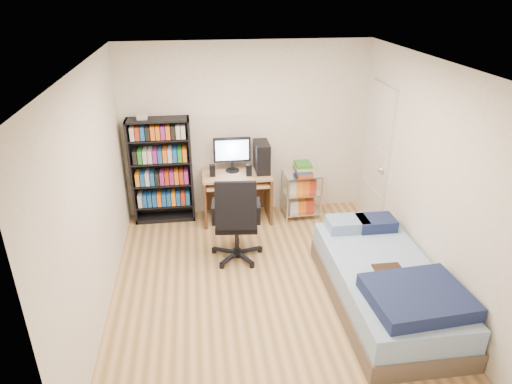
{
  "coord_description": "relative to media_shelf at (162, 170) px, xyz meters",
  "views": [
    {
      "loc": [
        -0.7,
        -4.24,
        3.21
      ],
      "look_at": [
        -0.07,
        0.4,
        1.03
      ],
      "focal_mm": 32.0,
      "sensor_mm": 36.0,
      "label": 1
    }
  ],
  "objects": [
    {
      "name": "room",
      "position": [
        1.22,
        -1.84,
        0.47
      ],
      "size": [
        3.58,
        4.08,
        2.58
      ],
      "color": "tan",
      "rests_on": "ground"
    },
    {
      "name": "media_shelf",
      "position": [
        0.0,
        0.0,
        0.0
      ],
      "size": [
        0.86,
        0.29,
        1.58
      ],
      "color": "black",
      "rests_on": "room"
    },
    {
      "name": "computer_desk",
      "position": [
        1.14,
        -0.1,
        -0.12
      ],
      "size": [
        0.97,
        0.56,
        1.22
      ],
      "color": "tan",
      "rests_on": "room"
    },
    {
      "name": "office_chair",
      "position": [
        0.94,
        -1.2,
        -0.42
      ],
      "size": [
        0.74,
        0.74,
        1.13
      ],
      "rotation": [
        0.0,
        0.0,
        -0.1
      ],
      "color": "black",
      "rests_on": "room"
    },
    {
      "name": "wire_cart",
      "position": [
        1.99,
        -0.19,
        -0.23
      ],
      "size": [
        0.54,
        0.4,
        0.85
      ],
      "rotation": [
        0.0,
        0.0,
        0.05
      ],
      "color": "silver",
      "rests_on": "room"
    },
    {
      "name": "bed",
      "position": [
        2.43,
        -2.32,
        -0.51
      ],
      "size": [
        1.06,
        2.13,
        0.61
      ],
      "color": "brown",
      "rests_on": "room"
    },
    {
      "name": "door",
      "position": [
        2.95,
        -0.49,
        0.22
      ],
      "size": [
        0.12,
        0.8,
        2.0
      ],
      "color": "silver",
      "rests_on": "room"
    }
  ]
}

